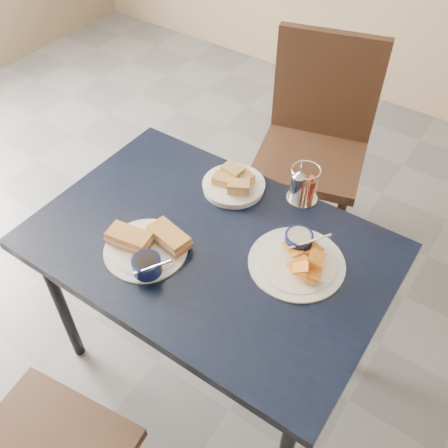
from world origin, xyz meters
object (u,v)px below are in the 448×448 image
Objects in this scene: plantain_plate at (298,256)px; condiment_caddy at (303,186)px; sandwich_plate at (148,247)px; chair_far at (322,134)px; dining_table at (210,257)px; bread_basket at (234,184)px.

plantain_plate is 2.22× the size of condiment_caddy.
sandwich_plate is 0.47m from plantain_plate.
chair_far is 0.68m from condiment_caddy.
sandwich_plate is at bearing -93.79° from chair_far.
condiment_caddy reaches higher than plantain_plate.
bread_basket is (-0.08, 0.26, 0.09)m from dining_table.
dining_table is at bearing -86.33° from chair_far.
chair_far reaches higher than dining_table.
dining_table is 3.87× the size of sandwich_plate.
condiment_caddy is at bearing -71.58° from chair_far.
dining_table is at bearing -159.45° from plantain_plate.
dining_table is 0.29m from bread_basket.
dining_table is 3.83× the size of plantain_plate.
sandwich_plate is 2.20× the size of condiment_caddy.
plantain_plate is (0.40, 0.24, -0.01)m from sandwich_plate.
dining_table is 8.50× the size of condiment_caddy.
bread_basket is 0.24m from condiment_caddy.
dining_table is 0.30m from plantain_plate.
condiment_caddy reaches higher than dining_table.
plantain_plate is 1.37× the size of bread_basket.
sandwich_plate is at bearing -118.80° from condiment_caddy.
bread_basket is (-0.35, 0.16, 0.01)m from plantain_plate.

